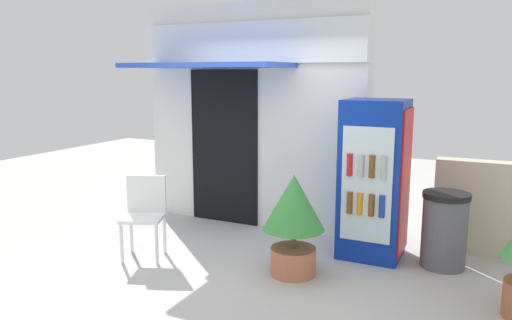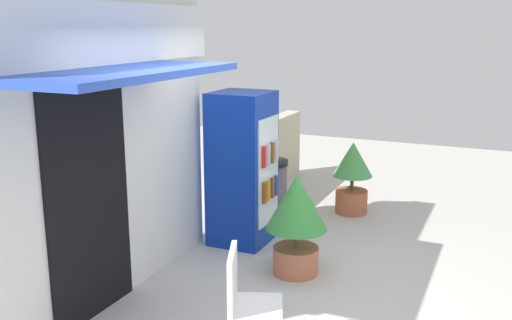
{
  "view_description": "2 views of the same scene",
  "coord_description": "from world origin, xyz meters",
  "px_view_note": "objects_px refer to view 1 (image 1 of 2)",
  "views": [
    {
      "loc": [
        2.51,
        -4.35,
        2.07
      ],
      "look_at": [
        0.23,
        0.37,
        1.14
      ],
      "focal_mm": 34.78,
      "sensor_mm": 36.0,
      "label": 1
    },
    {
      "loc": [
        -4.5,
        -1.72,
        2.53
      ],
      "look_at": [
        0.47,
        0.53,
        1.23
      ],
      "focal_mm": 40.44,
      "sensor_mm": 36.0,
      "label": 2
    }
  ],
  "objects_px": {
    "potted_plant_near_shop": "(294,215)",
    "drink_cooler": "(374,179)",
    "trash_bin": "(444,230)",
    "plastic_chair": "(145,210)"
  },
  "relations": [
    {
      "from": "potted_plant_near_shop",
      "to": "drink_cooler",
      "type": "bearing_deg",
      "value": 55.74
    },
    {
      "from": "potted_plant_near_shop",
      "to": "trash_bin",
      "type": "relative_size",
      "value": 1.29
    },
    {
      "from": "plastic_chair",
      "to": "drink_cooler",
      "type": "bearing_deg",
      "value": 25.93
    },
    {
      "from": "trash_bin",
      "to": "potted_plant_near_shop",
      "type": "bearing_deg",
      "value": -147.17
    },
    {
      "from": "drink_cooler",
      "to": "plastic_chair",
      "type": "xyz_separation_m",
      "value": [
        -2.32,
        -1.13,
        -0.35
      ]
    },
    {
      "from": "plastic_chair",
      "to": "potted_plant_near_shop",
      "type": "bearing_deg",
      "value": 7.83
    },
    {
      "from": "drink_cooler",
      "to": "plastic_chair",
      "type": "bearing_deg",
      "value": -154.07
    },
    {
      "from": "potted_plant_near_shop",
      "to": "trash_bin",
      "type": "distance_m",
      "value": 1.65
    },
    {
      "from": "drink_cooler",
      "to": "trash_bin",
      "type": "bearing_deg",
      "value": -0.28
    },
    {
      "from": "drink_cooler",
      "to": "trash_bin",
      "type": "relative_size",
      "value": 2.17
    }
  ]
}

